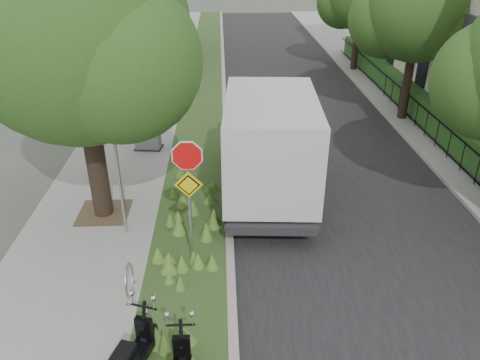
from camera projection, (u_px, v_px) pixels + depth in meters
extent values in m
plane|color=#4C5147|center=(252.00, 277.00, 10.88)|extent=(120.00, 120.00, 0.00)
cube|color=gray|center=(135.00, 123.00, 19.52)|extent=(3.50, 60.00, 0.12)
cube|color=#2A4D21|center=(201.00, 122.00, 19.62)|extent=(2.00, 60.00, 0.12)
cube|color=#9E9991|center=(225.00, 121.00, 19.65)|extent=(0.20, 60.00, 0.13)
cube|color=black|center=(308.00, 121.00, 19.81)|extent=(7.00, 60.00, 0.01)
cube|color=#9E9991|center=(389.00, 119.00, 19.91)|extent=(0.20, 60.00, 0.13)
cube|color=gray|center=(429.00, 118.00, 19.97)|extent=(3.20, 60.00, 0.12)
cylinder|color=black|center=(92.00, 139.00, 12.09)|extent=(0.52, 0.52, 4.48)
sphere|color=#274D19|center=(75.00, 31.00, 10.82)|extent=(5.40, 5.40, 5.40)
sphere|color=#274D19|center=(39.00, 53.00, 11.80)|extent=(4.05, 4.05, 4.05)
sphere|color=#274D19|center=(119.00, 61.00, 10.51)|extent=(3.78, 3.78, 3.78)
cube|color=#473828|center=(104.00, 212.00, 13.14)|extent=(1.40, 1.40, 0.01)
cylinder|color=#A5A8AD|center=(117.00, 164.00, 11.35)|extent=(0.08, 0.08, 4.00)
torus|color=#A5A8AD|center=(129.00, 280.00, 10.02)|extent=(0.05, 0.77, 0.77)
cube|color=#A5A8AD|center=(128.00, 305.00, 9.87)|extent=(0.06, 0.06, 0.04)
cube|color=#A5A8AD|center=(133.00, 282.00, 10.50)|extent=(0.06, 0.06, 0.04)
cylinder|color=#A5A8AD|center=(190.00, 205.00, 10.60)|extent=(0.07, 0.07, 3.00)
cylinder|color=red|center=(187.00, 156.00, 9.98)|extent=(0.86, 0.03, 0.86)
cylinder|color=white|center=(187.00, 156.00, 10.00)|extent=(0.94, 0.02, 0.94)
cube|color=yellow|center=(189.00, 185.00, 10.31)|extent=(0.64, 0.03, 0.64)
cube|color=black|center=(410.00, 96.00, 19.46)|extent=(0.04, 24.00, 0.04)
cube|color=black|center=(406.00, 114.00, 19.84)|extent=(0.04, 24.00, 0.04)
cylinder|color=black|center=(408.00, 106.00, 19.67)|extent=(0.03, 0.03, 1.00)
cube|color=#1C4318|center=(424.00, 105.00, 19.67)|extent=(1.00, 24.00, 1.10)
cube|color=#2D2D33|center=(443.00, 14.00, 17.97)|extent=(0.25, 26.00, 0.60)
cylinder|color=black|center=(409.00, 70.00, 18.95)|extent=(0.36, 0.36, 4.03)
sphere|color=#274D19|center=(420.00, 7.00, 17.80)|extent=(4.20, 4.20, 4.20)
sphere|color=#274D19|center=(388.00, 18.00, 18.57)|extent=(3.15, 3.15, 3.15)
sphere|color=#274D19|center=(445.00, 20.00, 17.57)|extent=(2.94, 2.94, 2.94)
cylinder|color=black|center=(357.00, 36.00, 26.10)|extent=(0.36, 0.36, 3.64)
sphere|color=#274D19|center=(343.00, 2.00, 25.76)|extent=(2.85, 2.85, 2.85)
sphere|color=#274D19|center=(377.00, 3.00, 24.85)|extent=(2.66, 2.66, 2.66)
cylinder|color=black|center=(183.00, 355.00, 8.42)|extent=(0.12, 0.50, 0.50)
cylinder|color=black|center=(149.00, 337.00, 8.78)|extent=(0.27, 0.52, 0.51)
cube|color=black|center=(121.00, 357.00, 7.74)|extent=(0.47, 0.65, 0.12)
cube|color=#262628|center=(268.00, 177.00, 14.10)|extent=(2.61, 6.06, 0.20)
cube|color=#B7BABC|center=(267.00, 120.00, 15.68)|extent=(2.39, 1.71, 1.79)
cube|color=silver|center=(270.00, 142.00, 12.90)|extent=(2.73, 4.40, 2.46)
cube|color=#262628|center=(149.00, 148.00, 17.05)|extent=(1.03, 0.75, 0.04)
cube|color=slate|center=(147.00, 132.00, 16.76)|extent=(0.91, 0.63, 1.28)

